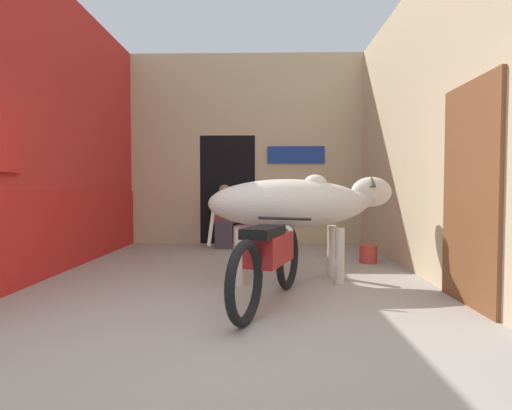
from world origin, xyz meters
The scene contains 9 objects.
ground_plane centered at (0.00, 0.00, 0.00)m, with size 30.00×30.00×0.00m, color #9E9389.
wall_left_shopfront centered at (-2.39, 2.55, 1.83)m, with size 0.25×5.12×3.78m.
wall_back_with_doorway centered at (-0.13, 5.36, 1.61)m, with size 4.62×0.93×3.78m.
wall_right_with_door centered at (2.40, 2.51, 1.87)m, with size 0.22×5.12×3.78m.
cow centered at (0.74, 1.87, 0.92)m, with size 2.23×0.80×1.29m.
motorcycle_near centered at (0.42, 0.91, 0.45)m, with size 0.80×1.88×0.80m.
shopkeeper_seated centered at (-0.38, 4.52, 0.62)m, with size 0.46×0.34×1.18m.
plastic_stool centered at (-0.03, 4.60, 0.22)m, with size 0.28×0.28×0.42m.
bucket centered at (1.91, 3.08, 0.13)m, with size 0.26×0.26×0.26m.
Camera 1 is at (0.37, -2.85, 1.10)m, focal length 28.00 mm.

